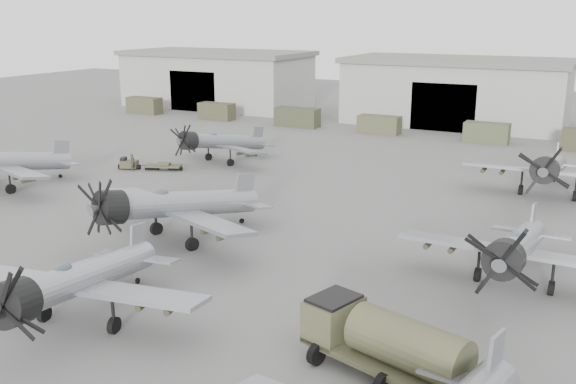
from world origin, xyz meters
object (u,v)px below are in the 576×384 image
at_px(tug_trailer, 142,165).
at_px(aircraft_far_1, 550,168).
at_px(fuel_tanker, 386,340).
at_px(aircraft_near_1, 73,282).
at_px(aircraft_mid_2, 516,248).
at_px(ground_crew, 133,162).
at_px(aircraft_far_0, 218,142).
at_px(aircraft_mid_1, 170,205).

bearing_deg(tug_trailer, aircraft_far_1, -9.59).
bearing_deg(fuel_tanker, aircraft_near_1, -153.12).
height_order(aircraft_mid_2, tug_trailer, aircraft_mid_2).
distance_m(aircraft_near_1, ground_crew, 31.72).
distance_m(aircraft_far_0, tug_trailer, 7.62).
xyz_separation_m(aircraft_mid_2, aircraft_far_1, (-0.31, 19.62, 0.16)).
distance_m(aircraft_near_1, fuel_tanker, 14.47).
bearing_deg(aircraft_far_1, aircraft_mid_1, -132.25).
relative_size(aircraft_far_1, tug_trailer, 2.30).
bearing_deg(tug_trailer, ground_crew, -132.25).
distance_m(aircraft_far_1, ground_crew, 36.57).
height_order(aircraft_near_1, aircraft_mid_1, aircraft_mid_1).
relative_size(aircraft_far_0, fuel_tanker, 1.50).
bearing_deg(fuel_tanker, aircraft_mid_1, 169.49).
distance_m(aircraft_mid_1, fuel_tanker, 19.60).
height_order(aircraft_near_1, fuel_tanker, aircraft_near_1).
bearing_deg(aircraft_far_1, ground_crew, -167.10).
xyz_separation_m(tug_trailer, ground_crew, (-0.36, -0.91, 0.38)).
relative_size(aircraft_near_1, aircraft_mid_2, 1.02).
xyz_separation_m(aircraft_far_0, tug_trailer, (-4.98, -5.52, -1.68)).
height_order(aircraft_near_1, aircraft_mid_2, aircraft_near_1).
height_order(aircraft_mid_1, fuel_tanker, aircraft_mid_1).
bearing_deg(fuel_tanker, aircraft_far_1, 101.21).
relative_size(aircraft_mid_2, aircraft_far_1, 0.94).
relative_size(aircraft_near_1, aircraft_far_0, 1.11).
relative_size(aircraft_mid_1, fuel_tanker, 1.76).
bearing_deg(aircraft_near_1, aircraft_mid_1, 96.40).
distance_m(aircraft_mid_1, aircraft_far_0, 22.93).
bearing_deg(aircraft_far_0, aircraft_far_1, 21.93).
bearing_deg(aircraft_near_1, fuel_tanker, 1.06).
relative_size(fuel_tanker, ground_crew, 4.70).
height_order(aircraft_mid_1, aircraft_mid_2, aircraft_mid_1).
bearing_deg(aircraft_near_1, ground_crew, 116.51).
bearing_deg(aircraft_mid_1, aircraft_near_1, -54.81).
bearing_deg(aircraft_mid_1, tug_trailer, 154.19).
distance_m(aircraft_near_1, aircraft_far_0, 34.75).
bearing_deg(aircraft_mid_1, aircraft_far_0, 135.31).
xyz_separation_m(aircraft_near_1, aircraft_mid_2, (17.49, 14.06, -0.03)).
bearing_deg(tug_trailer, fuel_tanker, -57.52).
height_order(aircraft_mid_1, aircraft_far_0, aircraft_mid_1).
height_order(fuel_tanker, tug_trailer, fuel_tanker).
bearing_deg(aircraft_near_1, aircraft_mid_2, 29.61).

